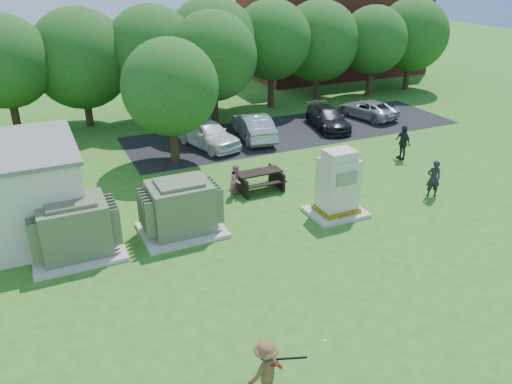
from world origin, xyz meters
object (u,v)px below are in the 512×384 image
generator_cabinet (338,187)px  car_dark (328,118)px  person_at_picnic (237,180)px  car_silver_b (367,109)px  picnic_table (259,178)px  person_by_generator (433,179)px  person_walking_right (403,142)px  car_white (207,133)px  batter (266,370)px  transformer_right (181,208)px  transformer_left (75,229)px  car_silver_a (253,126)px

generator_cabinet → car_dark: generator_cabinet is taller
person_at_picnic → car_silver_b: person_at_picnic is taller
picnic_table → car_dark: size_ratio=0.47×
person_by_generator → person_walking_right: size_ratio=0.93×
person_by_generator → car_silver_b: (4.60, 10.91, -0.25)m
person_by_generator → person_walking_right: person_walking_right is taller
generator_cabinet → car_white: 9.85m
person_walking_right → car_dark: person_walking_right is taller
generator_cabinet → person_by_generator: generator_cabinet is taller
generator_cabinet → picnic_table: generator_cabinet is taller
car_dark → batter: bearing=-114.7°
batter → car_white: bearing=-118.2°
generator_cabinet → person_by_generator: size_ratio=1.64×
car_silver_b → batter: bearing=35.3°
person_at_picnic → person_by_generator: bearing=-57.3°
person_walking_right → car_dark: 6.01m
transformer_right → picnic_table: (4.21, 2.24, -0.43)m
transformer_right → car_silver_b: 17.91m
transformer_left → transformer_right: same height
person_at_picnic → car_white: car_white is taller
person_at_picnic → car_silver_a: bearing=28.1°
car_silver_b → person_by_generator: bearing=54.2°
generator_cabinet → batter: size_ratio=1.71×
generator_cabinet → car_silver_b: (9.21, 10.58, -0.61)m
car_silver_a → car_silver_b: bearing=-167.0°
batter → person_at_picnic: bearing=-122.2°
person_walking_right → car_white: (-8.33, 5.87, -0.14)m
batter → car_silver_a: 18.50m
picnic_table → person_walking_right: (8.19, 0.38, 0.35)m
generator_cabinet → car_silver_a: (0.85, 9.84, -0.45)m
transformer_left → car_silver_a: bearing=39.4°
picnic_table → car_silver_b: size_ratio=0.49×
transformer_left → transformer_right: (3.70, 0.00, 0.00)m
picnic_table → person_by_generator: bearing=-30.1°
picnic_table → person_walking_right: 8.20m
picnic_table → person_walking_right: size_ratio=1.14×
transformer_left → car_silver_b: (18.92, 9.43, -0.40)m
car_dark → generator_cabinet: bearing=-109.1°
batter → car_silver_a: size_ratio=0.36×
car_dark → transformer_right: bearing=-132.4°
car_dark → picnic_table: bearing=-128.5°
transformer_left → car_white: (7.77, 8.49, -0.23)m
car_white → person_walking_right: bearing=-51.1°
person_at_picnic → person_walking_right: size_ratio=0.81×
picnic_table → person_walking_right: person_walking_right is taller
transformer_left → car_white: 11.51m
generator_cabinet → car_dark: size_ratio=0.63×
picnic_table → person_at_picnic: (-1.13, -0.18, 0.18)m
transformer_left → car_silver_b: size_ratio=0.73×
picnic_table → car_dark: bearing=40.1°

